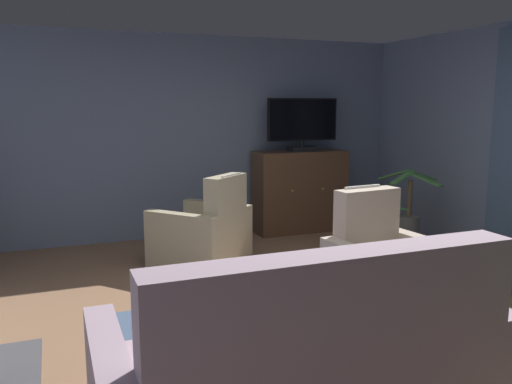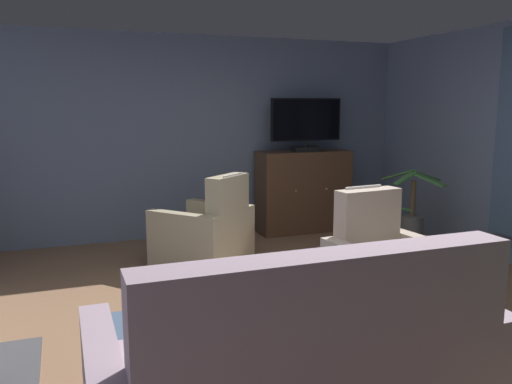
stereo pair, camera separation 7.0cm
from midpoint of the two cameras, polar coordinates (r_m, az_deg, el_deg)
ground_plane at (r=4.24m, az=5.43°, el=-14.66°), size 6.26×6.87×0.04m
wall_back at (r=6.88m, az=-6.10°, el=6.00°), size 6.26×0.10×2.59m
rug_central at (r=3.92m, az=4.42°, el=-16.34°), size 2.68×2.11×0.01m
tv_cabinet at (r=7.11m, az=5.47°, el=-0.10°), size 1.25×0.48×1.10m
television at (r=6.97m, az=5.79°, el=7.50°), size 0.99×0.20×0.70m
coffee_table at (r=4.03m, az=-2.26°, el=-9.82°), size 1.05×0.60×0.42m
tv_remote at (r=4.00m, az=1.15°, el=-9.11°), size 0.10×0.18×0.02m
sofa_floral at (r=2.79m, az=5.77°, el=-19.67°), size 2.05×0.94×1.09m
armchair_beside_cabinet at (r=4.51m, az=14.63°, el=-8.84°), size 0.93×0.94×1.02m
armchair_facing_sofa at (r=5.67m, az=-5.15°, el=-4.73°), size 1.18×1.18×1.01m
potted_plant_on_hearth_side at (r=6.56m, az=16.96°, el=-3.58°), size 0.74×0.98×0.95m
potted_plant_leafy_by_curtain at (r=5.85m, az=12.83°, el=-5.97°), size 0.84×0.71×0.70m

